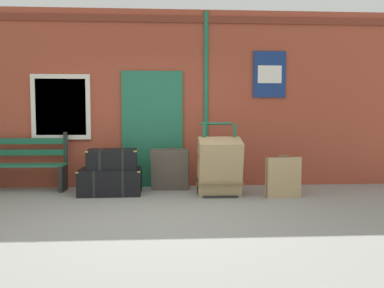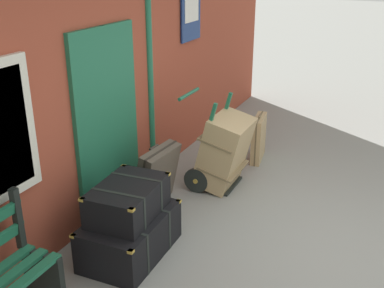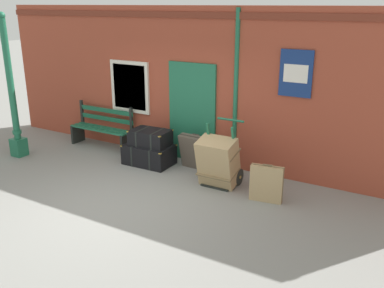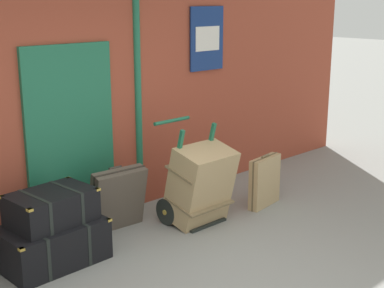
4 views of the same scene
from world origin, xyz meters
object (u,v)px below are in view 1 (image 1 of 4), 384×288
(suitcase_brown, at_px, (283,177))
(platform_bench, at_px, (19,165))
(large_brown_trunk, at_px, (220,167))
(suitcase_olive, at_px, (170,170))
(steamer_trunk_middle, at_px, (112,159))
(steamer_trunk_base, at_px, (111,181))
(porters_trolley, at_px, (218,178))

(suitcase_brown, bearing_deg, platform_bench, 169.41)
(platform_bench, height_order, suitcase_brown, platform_bench)
(large_brown_trunk, xyz_separation_m, suitcase_olive, (-0.79, 0.53, -0.12))
(suitcase_olive, relative_size, suitcase_brown, 1.09)
(steamer_trunk_middle, bearing_deg, suitcase_olive, 13.02)
(steamer_trunk_base, bearing_deg, suitcase_brown, -8.90)
(steamer_trunk_base, bearing_deg, porters_trolley, -3.61)
(platform_bench, xyz_separation_m, porters_trolley, (3.39, -0.50, -0.18))
(large_brown_trunk, relative_size, suitcase_olive, 1.29)
(platform_bench, relative_size, suitcase_brown, 2.35)
(steamer_trunk_base, xyz_separation_m, steamer_trunk_middle, (0.03, 0.02, 0.37))
(steamer_trunk_base, xyz_separation_m, porters_trolley, (1.78, -0.11, 0.06))
(steamer_trunk_middle, bearing_deg, porters_trolley, -4.43)
(suitcase_olive, bearing_deg, suitcase_brown, -20.72)
(steamer_trunk_base, relative_size, steamer_trunk_middle, 1.22)
(platform_bench, bearing_deg, steamer_trunk_base, -13.44)
(porters_trolley, bearing_deg, steamer_trunk_base, 176.39)
(steamer_trunk_middle, xyz_separation_m, porters_trolley, (1.75, -0.14, -0.31))
(large_brown_trunk, bearing_deg, porters_trolley, 90.00)
(porters_trolley, bearing_deg, suitcase_olive, 155.85)
(large_brown_trunk, bearing_deg, suitcase_olive, 146.07)
(porters_trolley, height_order, large_brown_trunk, porters_trolley)
(steamer_trunk_base, bearing_deg, suitcase_olive, 13.93)
(steamer_trunk_middle, bearing_deg, platform_bench, 167.56)
(steamer_trunk_base, bearing_deg, large_brown_trunk, -9.28)
(steamer_trunk_base, bearing_deg, platform_bench, 166.56)
(steamer_trunk_base, bearing_deg, steamer_trunk_middle, 38.39)
(platform_bench, distance_m, large_brown_trunk, 3.46)
(porters_trolley, height_order, suitcase_olive, porters_trolley)
(platform_bench, bearing_deg, steamer_trunk_middle, -12.44)
(steamer_trunk_base, relative_size, suitcase_olive, 1.38)
(steamer_trunk_base, relative_size, large_brown_trunk, 1.07)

